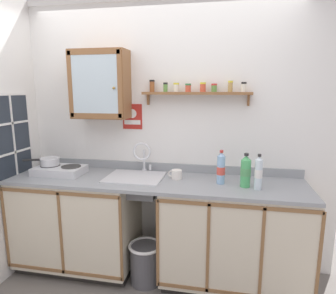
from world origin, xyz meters
TOP-DOWN VIEW (x-y plane):
  - back_wall at (0.00, 0.75)m, footprint 3.30×0.07m
  - lower_cabinet_run at (-0.78, 0.41)m, footprint 1.14×0.64m
  - lower_cabinet_run_right at (0.72, 0.41)m, footprint 1.26×0.64m
  - countertop at (0.00, 0.41)m, footprint 2.66×0.66m
  - backsplash at (0.00, 0.71)m, footprint 2.66×0.02m
  - sink at (-0.19, 0.45)m, footprint 0.52×0.47m
  - hot_plate_stove at (-0.94, 0.40)m, footprint 0.46×0.28m
  - saucepan at (-1.05, 0.42)m, footprint 0.33×0.19m
  - bottle_water_clear_0 at (0.89, 0.31)m, footprint 0.06×0.06m
  - bottle_water_blue_1 at (0.59, 0.41)m, footprint 0.07×0.07m
  - bottle_soda_green_2 at (0.79, 0.36)m, footprint 0.09×0.09m
  - mug at (0.19, 0.47)m, footprint 0.13×0.09m
  - wall_cabinet at (-0.57, 0.60)m, footprint 0.54×0.27m
  - spice_shelf at (0.33, 0.65)m, footprint 1.00×0.14m
  - warning_sign at (-0.30, 0.72)m, footprint 0.20×0.01m
  - window at (-1.35, 0.19)m, footprint 0.03×0.75m
  - trash_bin at (-0.06, 0.27)m, footprint 0.31×0.31m

SIDE VIEW (x-z plane):
  - trash_bin at x=-0.06m, z-range 0.01..0.39m
  - lower_cabinet_run at x=-0.78m, z-range 0.00..0.92m
  - lower_cabinet_run_right at x=0.72m, z-range 0.00..0.92m
  - sink at x=-0.19m, z-range 0.69..1.14m
  - countertop at x=0.00m, z-range 0.91..0.94m
  - hot_plate_stove at x=-0.94m, z-range 0.94..1.02m
  - backsplash at x=0.00m, z-range 0.94..1.02m
  - mug at x=0.19m, z-range 0.94..1.03m
  - saucepan at x=-1.05m, z-range 1.03..1.10m
  - bottle_water_blue_1 at x=0.59m, z-range 0.93..1.22m
  - bottle_soda_green_2 at x=0.79m, z-range 0.93..1.22m
  - bottle_water_clear_0 at x=0.89m, z-range 0.93..1.23m
  - window at x=-1.35m, z-range 0.89..1.71m
  - back_wall at x=0.00m, z-range 0.01..2.63m
  - warning_sign at x=-0.30m, z-range 1.36..1.60m
  - spice_shelf at x=0.33m, z-range 1.61..1.84m
  - wall_cabinet at x=-0.57m, z-range 1.47..2.11m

